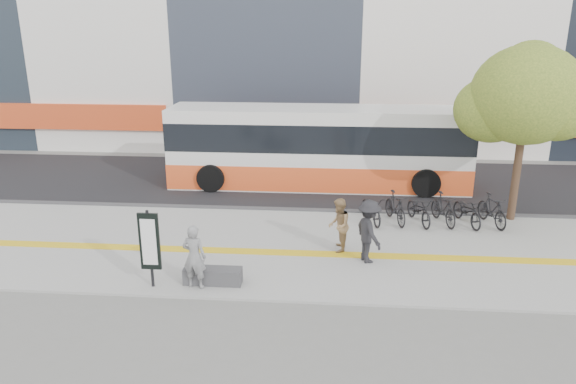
# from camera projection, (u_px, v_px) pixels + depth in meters

# --- Properties ---
(ground) EXTENTS (120.00, 120.00, 0.00)m
(ground) POSITION_uv_depth(u_px,v_px,m) (309.00, 270.00, 15.72)
(ground) COLOR slate
(ground) RESTS_ON ground
(sidewalk) EXTENTS (40.00, 7.00, 0.08)m
(sidewalk) POSITION_uv_depth(u_px,v_px,m) (311.00, 248.00, 17.13)
(sidewalk) COLOR slate
(sidewalk) RESTS_ON ground
(tactile_strip) EXTENTS (40.00, 0.45, 0.01)m
(tactile_strip) POSITION_uv_depth(u_px,v_px,m) (310.00, 253.00, 16.65)
(tactile_strip) COLOR gold
(tactile_strip) RESTS_ON sidewalk
(street) EXTENTS (40.00, 8.00, 0.06)m
(street) POSITION_uv_depth(u_px,v_px,m) (318.00, 182.00, 24.26)
(street) COLOR black
(street) RESTS_ON ground
(curb) EXTENTS (40.00, 0.25, 0.14)m
(curb) POSITION_uv_depth(u_px,v_px,m) (315.00, 211.00, 20.45)
(curb) COLOR #3B3B3E
(curb) RESTS_ON ground
(bench) EXTENTS (1.60, 0.45, 0.45)m
(bench) POSITION_uv_depth(u_px,v_px,m) (213.00, 276.00, 14.69)
(bench) COLOR #3B3B3E
(bench) RESTS_ON sidewalk
(signboard) EXTENTS (0.55, 0.10, 2.20)m
(signboard) POSITION_uv_depth(u_px,v_px,m) (150.00, 243.00, 14.20)
(signboard) COLOR black
(signboard) RESTS_ON sidewalk
(street_tree) EXTENTS (4.40, 3.80, 6.31)m
(street_tree) POSITION_uv_depth(u_px,v_px,m) (525.00, 97.00, 18.37)
(street_tree) COLOR #3B251A
(street_tree) RESTS_ON sidewalk
(bus) EXTENTS (12.87, 3.05, 3.43)m
(bus) POSITION_uv_depth(u_px,v_px,m) (318.00, 149.00, 23.29)
(bus) COLOR silver
(bus) RESTS_ON street
(bicycle_row) EXTENTS (5.30, 2.02, 1.12)m
(bicycle_row) POSITION_uv_depth(u_px,v_px,m) (430.00, 209.00, 19.01)
(bicycle_row) COLOR black
(bicycle_row) RESTS_ON sidewalk
(seated_woman) EXTENTS (0.72, 0.53, 1.80)m
(seated_woman) POSITION_uv_depth(u_px,v_px,m) (194.00, 257.00, 14.28)
(seated_woman) COLOR black
(seated_woman) RESTS_ON sidewalk
(pedestrian_tan) EXTENTS (0.69, 0.86, 1.71)m
(pedestrian_tan) POSITION_uv_depth(u_px,v_px,m) (339.00, 225.00, 16.62)
(pedestrian_tan) COLOR #98784F
(pedestrian_tan) RESTS_ON sidewalk
(pedestrian_dark) EXTENTS (1.15, 1.43, 1.93)m
(pedestrian_dark) POSITION_uv_depth(u_px,v_px,m) (369.00, 231.00, 15.84)
(pedestrian_dark) COLOR black
(pedestrian_dark) RESTS_ON sidewalk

